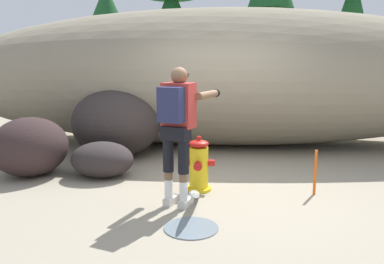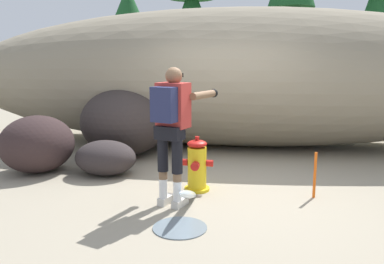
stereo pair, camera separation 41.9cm
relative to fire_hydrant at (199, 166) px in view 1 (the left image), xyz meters
The scene contains 13 objects.
ground_plane 0.45m from the fire_hydrant, ahead, with size 56.00×56.00×0.04m, color gray.
dirt_embankment 3.29m from the fire_hydrant, 85.18° to the left, with size 12.00×3.20×2.79m, color gray.
fire_hydrant is the anchor object (origin of this frame).
hydrant_water_jet 0.88m from the fire_hydrant, 90.00° to the right, with size 0.58×1.39×0.49m.
utility_worker 0.94m from the fire_hydrant, 109.93° to the right, with size 0.71×1.04×1.67m.
boulder_large 2.49m from the fire_hydrant, 131.22° to the left, with size 1.81×1.62×1.26m, color #302927.
boulder_mid 2.66m from the fire_hydrant, 169.23° to the left, with size 1.15×1.04×0.90m, color #312323.
boulder_small 1.59m from the fire_hydrant, 160.78° to the left, with size 0.95×0.76×0.54m, color #2D2727.
pine_tree_far_left 11.67m from the fire_hydrant, 112.17° to the left, with size 2.38×2.38×4.68m.
pine_tree_left 10.77m from the fire_hydrant, 99.39° to the left, with size 2.77×2.77×6.98m.
pine_tree_center 9.61m from the fire_hydrant, 78.29° to the left, with size 2.43×2.43×5.92m.
pine_tree_right 10.66m from the fire_hydrant, 63.04° to the left, with size 1.91×1.91×6.85m.
survey_stake 1.53m from the fire_hydrant, ahead, with size 0.04×0.04×0.60m, color #E55914.
Camera 1 is at (0.06, -5.18, 1.75)m, focal length 36.92 mm.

